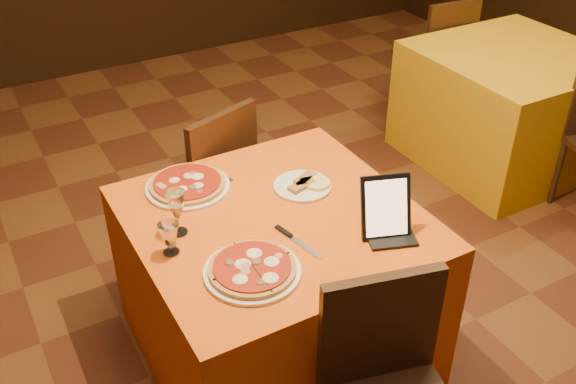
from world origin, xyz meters
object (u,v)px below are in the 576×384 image
side_table (508,107)px  pizza_near (252,270)px  water_glass (170,239)px  tablet (386,207)px  chair_main_far (201,182)px  pizza_far (188,185)px  main_table (276,287)px  wine_glass (177,213)px  chair_side_far (431,56)px

side_table → pizza_near: bearing=-156.3°
water_glass → tablet: (0.75, -0.28, 0.06)m
side_table → tablet: tablet is taller
water_glass → tablet: tablet is taller
chair_main_far → pizza_far: 0.59m
main_table → tablet: bearing=-43.7°
pizza_near → wine_glass: 0.38m
tablet → pizza_near: bearing=-163.7°
main_table → chair_side_far: 2.66m
side_table → chair_side_far: (0.00, 0.78, 0.08)m
chair_main_far → pizza_far: size_ratio=2.56×
pizza_near → tablet: tablet is taller
water_glass → pizza_far: bearing=60.1°
pizza_far → tablet: (0.54, -0.65, 0.10)m
pizza_far → pizza_near: bearing=-90.6°
chair_side_far → water_glass: (-2.59, -1.58, 0.36)m
main_table → wine_glass: size_ratio=5.79×
pizza_near → tablet: size_ratio=1.42×
chair_main_far → pizza_far: chair_main_far is taller
main_table → chair_main_far: 0.81m
main_table → chair_side_far: chair_side_far is taller
main_table → wine_glass: (-0.37, 0.08, 0.47)m
water_glass → tablet: size_ratio=0.53×
main_table → side_table: same height
main_table → pizza_near: 0.52m
side_table → tablet: bearing=-149.6°
side_table → main_table: bearing=-160.0°
pizza_near → side_table: bearing=23.7°
pizza_far → tablet: 0.85m
side_table → tablet: 2.19m
wine_glass → main_table: bearing=-12.5°
chair_main_far → chair_side_far: bearing=-179.9°
main_table → pizza_near: pizza_near is taller
chair_main_far → wine_glass: 0.90m
chair_main_far → chair_side_far: 2.28m
chair_side_far → wine_glass: wine_glass is taller
pizza_far → water_glass: bearing=-119.9°
pizza_near → pizza_far: (0.01, 0.62, 0.00)m
wine_glass → water_glass: bearing=-125.4°
chair_side_far → wine_glass: 2.95m
chair_main_far → side_table: bearing=160.1°
chair_main_far → chair_side_far: same height
pizza_near → water_glass: bearing=130.0°
side_table → water_glass: size_ratio=8.46×
pizza_far → tablet: tablet is taller
main_table → tablet: (0.31, -0.30, 0.49)m
chair_side_far → pizza_far: size_ratio=2.56×
main_table → water_glass: water_glass is taller
side_table → pizza_near: 2.63m
chair_side_far → water_glass: chair_side_far is taller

